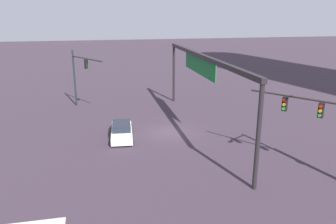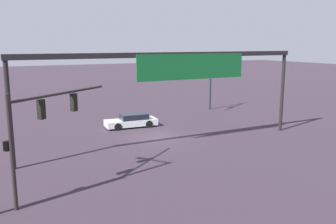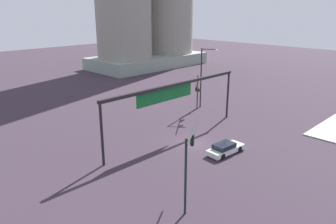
# 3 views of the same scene
# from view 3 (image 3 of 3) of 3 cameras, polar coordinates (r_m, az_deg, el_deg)

# --- Properties ---
(ground_plane) EXTENTS (210.45, 210.45, 0.00)m
(ground_plane) POSITION_cam_3_polar(r_m,az_deg,el_deg) (38.51, 4.67, -5.52)
(ground_plane) COLOR #362A35
(traffic_signal_near_corner) EXTENTS (5.73, 4.19, 5.30)m
(traffic_signal_near_corner) POSITION_cam_3_polar(r_m,az_deg,el_deg) (49.03, 5.13, 4.26)
(traffic_signal_near_corner) COLOR black
(traffic_signal_near_corner) RESTS_ON ground
(traffic_signal_opposite_side) EXTENTS (5.18, 3.19, 6.30)m
(traffic_signal_opposite_side) POSITION_cam_3_polar(r_m,az_deg,el_deg) (25.45, 3.72, -7.81)
(traffic_signal_opposite_side) COLOR black
(traffic_signal_opposite_side) RESTS_ON ground
(streetlamp_curved_arm) EXTENTS (1.52, 2.20, 9.39)m
(streetlamp_curved_arm) POSITION_cam_3_polar(r_m,az_deg,el_deg) (51.21, 6.09, 6.61)
(streetlamp_curved_arm) COLOR black
(streetlamp_curved_arm) RESTS_ON ground
(overhead_sign_gantry) EXTENTS (21.79, 0.43, 6.81)m
(overhead_sign_gantry) POSITION_cam_3_polar(r_m,az_deg,el_deg) (38.28, 1.02, 3.44)
(overhead_sign_gantry) COLOR black
(overhead_sign_gantry) RESTS_ON ground
(sedan_car_approaching) EXTENTS (4.73, 2.09, 1.21)m
(sedan_car_approaching) POSITION_cam_3_polar(r_m,az_deg,el_deg) (36.21, 10.00, -6.33)
(sedan_car_approaching) COLOR silver
(sedan_car_approaching) RESTS_ON ground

